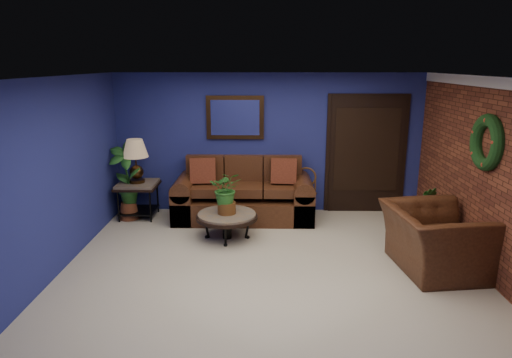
{
  "coord_description": "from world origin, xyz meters",
  "views": [
    {
      "loc": [
        -0.09,
        -5.61,
        2.67
      ],
      "look_at": [
        -0.2,
        0.55,
        1.09
      ],
      "focal_mm": 32.0,
      "sensor_mm": 36.0,
      "label": 1
    }
  ],
  "objects_px": {
    "coffee_table": "(227,217)",
    "end_table": "(138,191)",
    "sofa": "(244,198)",
    "side_chair": "(305,190)",
    "table_lamp": "(136,156)",
    "armchair": "(434,240)"
  },
  "relations": [
    {
      "from": "coffee_table",
      "to": "end_table",
      "type": "distance_m",
      "value": 1.92
    },
    {
      "from": "sofa",
      "to": "side_chair",
      "type": "height_order",
      "value": "sofa"
    },
    {
      "from": "end_table",
      "to": "table_lamp",
      "type": "bearing_deg",
      "value": 0.0
    },
    {
      "from": "end_table",
      "to": "armchair",
      "type": "relative_size",
      "value": 0.54
    },
    {
      "from": "end_table",
      "to": "table_lamp",
      "type": "distance_m",
      "value": 0.62
    },
    {
      "from": "coffee_table",
      "to": "table_lamp",
      "type": "height_order",
      "value": "table_lamp"
    },
    {
      "from": "sofa",
      "to": "armchair",
      "type": "xyz_separation_m",
      "value": [
        2.59,
        -2.09,
        0.06
      ]
    },
    {
      "from": "sofa",
      "to": "coffee_table",
      "type": "xyz_separation_m",
      "value": [
        -0.22,
        -1.03,
        -0.0
      ]
    },
    {
      "from": "armchair",
      "to": "end_table",
      "type": "bearing_deg",
      "value": 58.21
    },
    {
      "from": "coffee_table",
      "to": "end_table",
      "type": "bearing_deg",
      "value": 148.97
    },
    {
      "from": "side_chair",
      "to": "armchair",
      "type": "distance_m",
      "value": 2.59
    },
    {
      "from": "sofa",
      "to": "coffee_table",
      "type": "distance_m",
      "value": 1.05
    },
    {
      "from": "sofa",
      "to": "side_chair",
      "type": "bearing_deg",
      "value": 1.21
    },
    {
      "from": "sofa",
      "to": "coffee_table",
      "type": "bearing_deg",
      "value": -101.95
    },
    {
      "from": "coffee_table",
      "to": "side_chair",
      "type": "relative_size",
      "value": 1.08
    },
    {
      "from": "end_table",
      "to": "armchair",
      "type": "distance_m",
      "value": 4.9
    },
    {
      "from": "sofa",
      "to": "armchair",
      "type": "bearing_deg",
      "value": -38.85
    },
    {
      "from": "table_lamp",
      "to": "armchair",
      "type": "bearing_deg",
      "value": -24.68
    },
    {
      "from": "coffee_table",
      "to": "side_chair",
      "type": "distance_m",
      "value": 1.68
    },
    {
      "from": "sofa",
      "to": "table_lamp",
      "type": "distance_m",
      "value": 2.01
    },
    {
      "from": "armchair",
      "to": "table_lamp",
      "type": "bearing_deg",
      "value": 58.21
    },
    {
      "from": "coffee_table",
      "to": "end_table",
      "type": "xyz_separation_m",
      "value": [
        -1.64,
        0.99,
        0.14
      ]
    }
  ]
}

